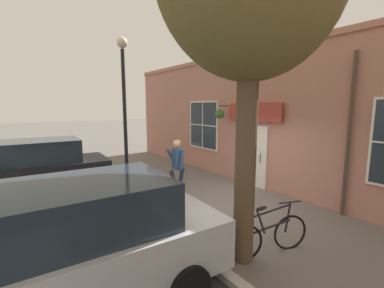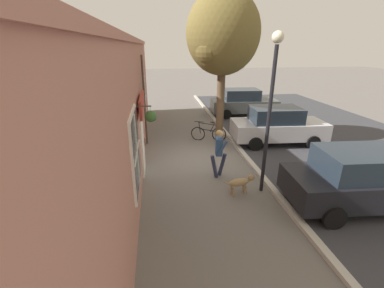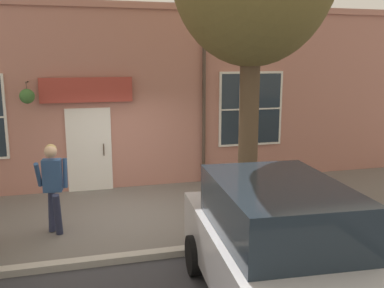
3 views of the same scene
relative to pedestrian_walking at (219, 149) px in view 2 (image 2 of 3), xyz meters
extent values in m
plane|color=#66605B|center=(-0.48, 1.50, -1.06)|extent=(90.00, 90.00, 0.00)
cube|color=#B2ADA3|center=(1.52, 1.50, -1.00)|extent=(0.20, 28.00, 0.12)
cube|color=#38383D|center=(6.52, 1.50, -1.05)|extent=(10.00, 28.00, 0.01)
cube|color=#B27566|center=(-2.83, 1.50, 1.19)|extent=(0.30, 18.00, 4.49)
cube|color=#B27566|center=(-2.83, 1.50, 3.52)|extent=(0.42, 18.00, 0.16)
cube|color=white|center=(-2.66, 0.75, -0.01)|extent=(0.10, 1.10, 2.10)
cube|color=#232D38|center=(-2.63, 0.75, -0.06)|extent=(0.03, 0.90, 1.90)
cylinder|color=#47382D|center=(-2.57, 1.10, -0.01)|extent=(0.03, 0.03, 0.30)
cube|color=#AD3D33|center=(-2.56, 0.75, 1.49)|extent=(0.08, 2.20, 0.60)
cylinder|color=#47382D|center=(-2.60, 3.73, 0.97)|extent=(0.09, 0.09, 4.05)
cylinder|color=#47382D|center=(-2.44, -0.58, 1.71)|extent=(0.44, 0.04, 0.04)
cylinder|color=#47382D|center=(-2.26, -0.58, 1.53)|extent=(0.01, 0.01, 0.34)
cone|color=#2D2823|center=(-2.26, -0.58, 1.31)|extent=(0.32, 0.32, 0.18)
sphere|color=#3D6B33|center=(-2.26, -0.58, 1.40)|extent=(0.34, 0.34, 0.34)
cube|color=white|center=(-2.66, -2.02, 0.89)|extent=(0.08, 1.82, 2.02)
cube|color=#232D38|center=(-2.63, -2.02, 0.89)|extent=(0.03, 1.70, 1.90)
cube|color=white|center=(-2.61, -2.02, 0.89)|extent=(0.04, 0.04, 1.90)
cube|color=white|center=(-2.61, -2.02, 0.89)|extent=(0.04, 1.70, 0.04)
cube|color=white|center=(-2.66, 5.08, 0.89)|extent=(0.08, 1.82, 2.02)
cube|color=#232D38|center=(-2.63, 5.08, 0.89)|extent=(0.03, 1.70, 1.90)
cube|color=white|center=(-2.61, 5.08, 0.89)|extent=(0.04, 0.04, 1.90)
cube|color=white|center=(-2.61, 5.08, 0.89)|extent=(0.04, 1.70, 0.04)
cylinder|color=#282D47|center=(0.15, 0.06, -0.64)|extent=(0.32, 0.17, 0.85)
cylinder|color=#282D47|center=(-0.16, -0.06, -0.64)|extent=(0.32, 0.17, 0.85)
cube|color=#2D4C7A|center=(0.00, 0.00, 0.09)|extent=(0.26, 0.36, 0.61)
sphere|color=tan|center=(0.02, 0.00, 0.55)|extent=(0.23, 0.23, 0.23)
sphere|color=tan|center=(-0.01, 0.00, 0.58)|extent=(0.22, 0.22, 0.22)
cylinder|color=#2D4C7A|center=(-0.01, 0.23, 0.12)|extent=(0.17, 0.10, 0.57)
cylinder|color=#2D4C7A|center=(0.07, -0.24, 0.14)|extent=(0.34, 0.12, 0.52)
ellipsoid|color=#997A51|center=(0.36, -1.26, -0.64)|extent=(0.73, 0.38, 0.24)
cylinder|color=#997A51|center=(0.55, -1.14, -0.90)|extent=(0.06, 0.06, 0.31)
cylinder|color=#997A51|center=(0.58, -1.30, -0.90)|extent=(0.06, 0.06, 0.31)
cylinder|color=#997A51|center=(0.14, -1.22, -0.90)|extent=(0.06, 0.06, 0.31)
cylinder|color=#997A51|center=(0.17, -1.37, -0.90)|extent=(0.06, 0.06, 0.31)
sphere|color=#997A51|center=(0.76, -1.19, -0.55)|extent=(0.20, 0.20, 0.20)
cone|color=#997A51|center=(0.87, -1.17, -0.57)|extent=(0.11, 0.11, 0.09)
cone|color=#997A51|center=(0.74, -1.14, -0.45)|extent=(0.06, 0.06, 0.07)
cone|color=#997A51|center=(0.76, -1.24, -0.45)|extent=(0.06, 0.06, 0.07)
cylinder|color=#997A51|center=(-0.06, -1.33, -0.59)|extent=(0.21, 0.07, 0.14)
cylinder|color=brown|center=(0.90, 3.55, 0.83)|extent=(0.36, 0.36, 3.78)
ellipsoid|color=brown|center=(0.90, 3.55, 3.84)|extent=(3.19, 2.87, 3.50)
sphere|color=brown|center=(0.32, 3.11, 3.28)|extent=(1.49, 1.49, 1.49)
torus|color=black|center=(-0.10, 3.85, -0.73)|extent=(0.67, 0.30, 0.70)
torus|color=black|center=(0.91, 3.60, -0.73)|extent=(0.67, 0.30, 0.70)
cylinder|color=black|center=(0.40, 3.73, -0.53)|extent=(0.96, 0.28, 0.17)
cylinder|color=black|center=(0.58, 3.68, -0.39)|extent=(0.22, 0.09, 0.48)
cylinder|color=black|center=(0.35, 3.74, -0.21)|extent=(0.81, 0.24, 0.14)
cylinder|color=black|center=(-0.03, 3.83, -0.41)|extent=(0.13, 0.06, 0.58)
cylinder|color=black|center=(-0.06, 3.84, -0.11)|extent=(0.44, 0.19, 0.03)
ellipsoid|color=black|center=(0.58, 3.68, -0.13)|extent=(0.26, 0.16, 0.09)
cube|color=black|center=(3.65, -2.38, -0.37)|extent=(4.41, 2.04, 0.76)
cube|color=#1E2833|center=(3.43, -2.36, 0.35)|extent=(2.33, 1.70, 0.68)
cylinder|color=black|center=(5.04, -1.59, -0.75)|extent=(0.63, 0.22, 0.62)
cylinder|color=black|center=(2.38, -1.41, -0.75)|extent=(0.63, 0.22, 0.62)
cylinder|color=black|center=(2.26, -3.16, -0.75)|extent=(0.63, 0.22, 0.62)
cube|color=#B7B7BC|center=(3.61, 2.94, -0.37)|extent=(4.41, 2.04, 0.76)
cube|color=#1E2833|center=(3.40, 2.95, 0.35)|extent=(2.33, 1.70, 0.68)
cylinder|color=black|center=(5.00, 3.72, -0.75)|extent=(0.63, 0.22, 0.62)
cylinder|color=black|center=(4.88, 1.97, -0.75)|extent=(0.63, 0.22, 0.62)
cylinder|color=black|center=(2.34, 3.90, -0.75)|extent=(0.63, 0.22, 0.62)
cylinder|color=black|center=(2.22, 2.15, -0.75)|extent=(0.63, 0.22, 0.62)
cube|color=#474C4C|center=(3.73, 8.25, -0.37)|extent=(4.41, 2.04, 0.76)
cube|color=#1E2833|center=(3.51, 8.26, 0.35)|extent=(2.33, 1.70, 0.68)
cylinder|color=black|center=(5.11, 9.04, -0.75)|extent=(0.63, 0.22, 0.62)
cylinder|color=black|center=(5.00, 7.28, -0.75)|extent=(0.63, 0.22, 0.62)
cylinder|color=black|center=(2.45, 9.21, -0.75)|extent=(0.63, 0.22, 0.62)
cylinder|color=black|center=(2.34, 7.46, -0.75)|extent=(0.63, 0.22, 0.62)
cylinder|color=black|center=(1.16, -1.15, 1.16)|extent=(0.11, 0.11, 4.44)
sphere|color=beige|center=(1.16, -1.15, 3.56)|extent=(0.32, 0.32, 0.32)
camera|label=1|loc=(4.19, 6.49, 1.70)|focal=24.00mm
camera|label=2|loc=(-2.08, -8.02, 3.34)|focal=24.00mm
camera|label=3|loc=(8.14, 0.53, 2.24)|focal=40.00mm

